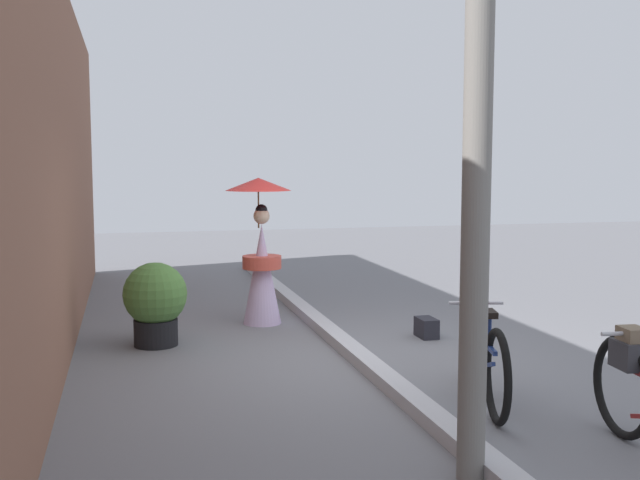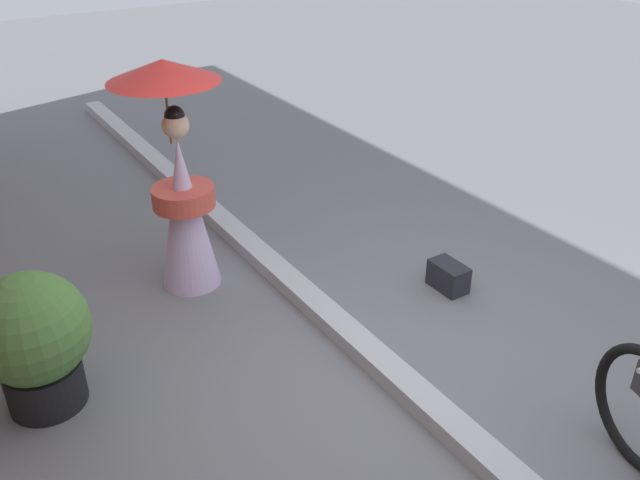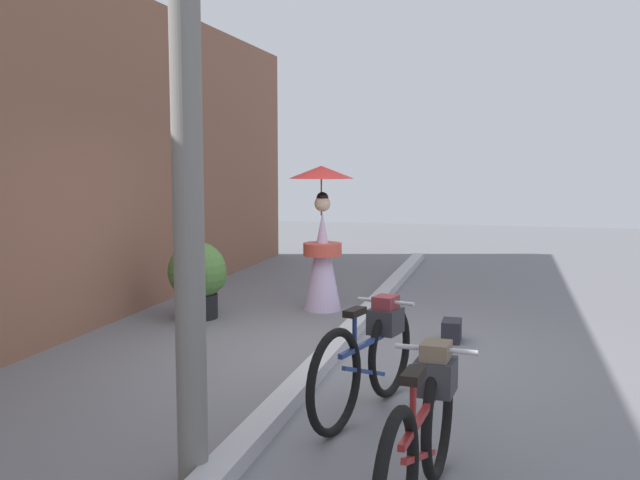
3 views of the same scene
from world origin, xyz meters
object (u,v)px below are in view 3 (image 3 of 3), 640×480
at_px(bicycle_far_side, 423,432).
at_px(potted_plant_by_door, 199,277).
at_px(backpack_on_pavement, 452,330).
at_px(bicycle_near_officer, 368,355).
at_px(utility_pole, 185,71).
at_px(person_with_parasol, 322,237).

height_order(bicycle_far_side, potted_plant_by_door, potted_plant_by_door).
bearing_deg(backpack_on_pavement, potted_plant_by_door, 82.41).
xyz_separation_m(bicycle_near_officer, utility_pole, (-1.43, 0.79, 1.96)).
relative_size(potted_plant_by_door, utility_pole, 0.19).
bearing_deg(bicycle_near_officer, backpack_on_pavement, -11.25).
bearing_deg(person_with_parasol, bicycle_far_side, -159.93).
height_order(bicycle_near_officer, potted_plant_by_door, potted_plant_by_door).
distance_m(potted_plant_by_door, backpack_on_pavement, 3.11).
height_order(potted_plant_by_door, backpack_on_pavement, potted_plant_by_door).
relative_size(bicycle_near_officer, backpack_on_pavement, 5.10).
bearing_deg(person_with_parasol, bicycle_near_officer, -160.43).
relative_size(backpack_on_pavement, utility_pole, 0.07).
bearing_deg(backpack_on_pavement, utility_pole, 161.54).
bearing_deg(potted_plant_by_door, person_with_parasol, -57.86).
distance_m(person_with_parasol, potted_plant_by_door, 1.63).
bearing_deg(bicycle_near_officer, potted_plant_by_door, 43.51).
height_order(person_with_parasol, potted_plant_by_door, person_with_parasol).
xyz_separation_m(bicycle_near_officer, potted_plant_by_door, (2.74, 2.60, 0.07)).
distance_m(bicycle_near_officer, person_with_parasol, 3.82).
relative_size(person_with_parasol, potted_plant_by_door, 1.97).
bearing_deg(bicycle_far_side, backpack_on_pavement, 1.65).
bearing_deg(bicycle_near_officer, person_with_parasol, 19.57).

